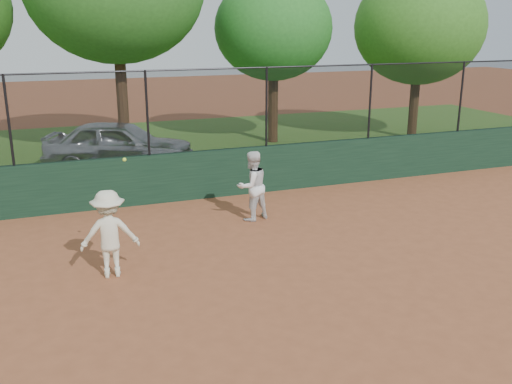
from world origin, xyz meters
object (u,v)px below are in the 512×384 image
object	(u,v)px
parked_car	(120,145)
player_main	(109,234)
tree_3	(274,29)
tree_4	(420,27)
player_second	(252,186)

from	to	relation	value
parked_car	player_main	xyz separation A→B (m)	(-1.17, -7.59, 0.03)
tree_3	player_main	bearing A→B (deg)	-125.40
player_main	tree_3	size ratio (longest dim) A/B	0.36
player_main	tree_4	xyz separation A→B (m)	(12.30, 8.72, 3.34)
parked_car	tree_3	size ratio (longest dim) A/B	0.74
parked_car	tree_4	size ratio (longest dim) A/B	0.70
player_second	tree_3	xyz separation A→B (m)	(3.73, 7.96, 3.26)
player_second	player_main	world-z (taller)	player_main
parked_car	tree_4	world-z (taller)	tree_4
tree_3	tree_4	xyz separation A→B (m)	(5.27, -1.17, 0.07)
player_main	tree_3	bearing A→B (deg)	54.60
parked_car	player_second	world-z (taller)	player_second
tree_3	tree_4	bearing A→B (deg)	-12.55
player_main	tree_3	distance (m)	12.57
parked_car	tree_3	distance (m)	7.11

